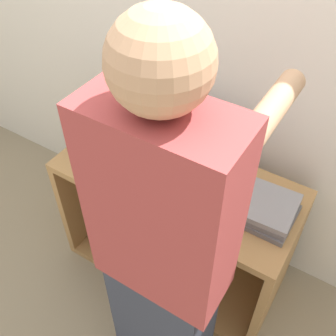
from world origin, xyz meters
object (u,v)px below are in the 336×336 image
(laptop_stack_left, at_px, (112,137))
(laptop_stack_right, at_px, (254,204))
(person, at_px, (165,266))
(laptop_open, at_px, (184,163))

(laptop_stack_left, relative_size, laptop_stack_right, 1.05)
(laptop_stack_left, distance_m, person, 0.78)
(laptop_open, bearing_deg, laptop_stack_left, -171.49)
(laptop_stack_left, bearing_deg, laptop_stack_right, 0.10)
(person, bearing_deg, laptop_stack_left, 140.91)
(laptop_open, distance_m, laptop_stack_left, 0.36)
(laptop_open, xyz_separation_m, person, (0.25, -0.55, 0.11))
(laptop_stack_left, xyz_separation_m, person, (0.61, -0.49, 0.08))
(laptop_open, relative_size, laptop_stack_left, 0.95)
(laptop_open, height_order, person, person)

